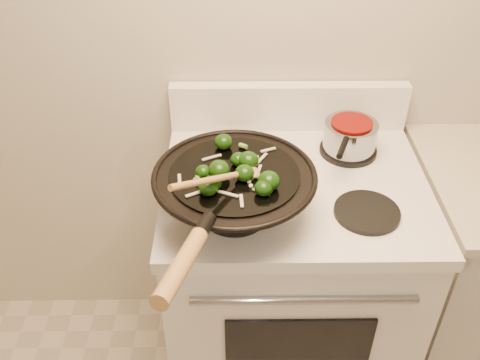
{
  "coord_description": "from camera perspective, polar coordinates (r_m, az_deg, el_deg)",
  "views": [
    {
      "loc": [
        -0.25,
        -0.08,
        1.88
      ],
      "look_at": [
        -0.24,
        1.03,
        1.04
      ],
      "focal_mm": 40.0,
      "sensor_mm": 36.0,
      "label": 1
    }
  ],
  "objects": [
    {
      "name": "stove",
      "position": [
        1.89,
        5.07,
        -10.89
      ],
      "size": [
        0.78,
        0.67,
        1.08
      ],
      "color": "white",
      "rests_on": "ground"
    },
    {
      "name": "saucepan",
      "position": [
        1.7,
        11.66,
        4.65
      ],
      "size": [
        0.16,
        0.26,
        0.1
      ],
      "color": "gray",
      "rests_on": "stove"
    },
    {
      "name": "wok",
      "position": [
        1.4,
        -0.64,
        -1.27
      ],
      "size": [
        0.43,
        0.7,
        0.21
      ],
      "color": "black",
      "rests_on": "stove"
    },
    {
      "name": "stirfry",
      "position": [
        1.35,
        -0.58,
        1.03
      ],
      "size": [
        0.26,
        0.28,
        0.05
      ],
      "color": "black",
      "rests_on": "wok"
    },
    {
      "name": "wooden_spoon",
      "position": [
        1.3,
        -1.27,
        0.43
      ],
      "size": [
        0.22,
        0.23,
        0.11
      ],
      "color": "#A77742",
      "rests_on": "wok"
    }
  ]
}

